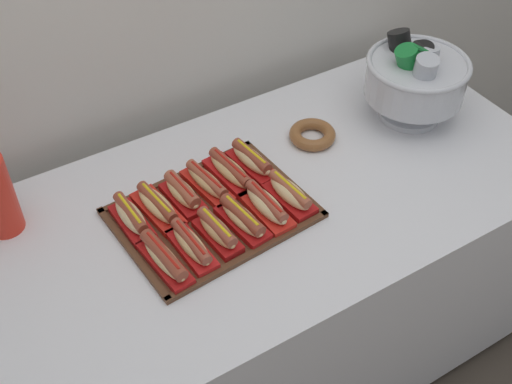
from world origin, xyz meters
The scene contains 17 objects.
ground_plane centered at (0.00, 0.00, 0.00)m, with size 10.00×10.00×0.00m, color #4C4238.
buffet_table centered at (0.00, 0.00, 0.40)m, with size 1.61×0.80×0.77m.
serving_tray centered at (-0.18, 0.01, 0.77)m, with size 0.51×0.40×0.01m.
hot_dog_0 centered at (-0.36, -0.08, 0.80)m, with size 0.08×0.19×0.06m.
hot_dog_1 centered at (-0.28, -0.08, 0.80)m, with size 0.07×0.17×0.06m.
hot_dog_2 centered at (-0.21, -0.07, 0.81)m, with size 0.07×0.16×0.06m.
hot_dog_3 centered at (-0.13, -0.07, 0.80)m, with size 0.08×0.17×0.06m.
hot_dog_4 centered at (-0.06, -0.06, 0.81)m, with size 0.08×0.18×0.06m.
hot_dog_5 centered at (0.02, -0.05, 0.81)m, with size 0.08×0.17×0.06m.
hot_dog_6 centered at (-0.37, 0.08, 0.81)m, with size 0.07×0.16×0.06m.
hot_dog_7 centered at (-0.30, 0.09, 0.80)m, with size 0.09×0.18×0.06m.
hot_dog_8 centered at (-0.22, 0.09, 0.81)m, with size 0.08×0.16×0.06m.
hot_dog_9 centered at (-0.15, 0.10, 0.80)m, with size 0.08×0.19×0.06m.
hot_dog_10 centered at (-0.07, 0.11, 0.80)m, with size 0.09×0.19×0.06m.
hot_dog_11 centered at (0.00, 0.11, 0.81)m, with size 0.08×0.17×0.06m.
punch_bowl centered at (0.54, 0.08, 0.91)m, with size 0.30×0.30×0.25m.
donut centered at (0.22, 0.13, 0.79)m, with size 0.14×0.14×0.03m.
Camera 1 is at (-0.69, -1.04, 1.99)m, focal length 45.68 mm.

